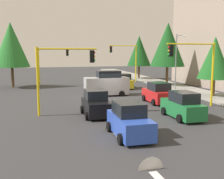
{
  "coord_description": "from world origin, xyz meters",
  "views": [
    {
      "loc": [
        26.83,
        -7.26,
        4.84
      ],
      "look_at": [
        1.78,
        -0.63,
        1.2
      ],
      "focal_mm": 43.28,
      "sensor_mm": 36.0,
      "label": 1
    }
  ],
  "objects_px": {
    "tree_opposite_side": "(11,45)",
    "car_black": "(96,104)",
    "traffic_signal_near_right": "(63,67)",
    "car_blue": "(129,121)",
    "tree_roadside_far": "(139,51)",
    "car_yellow": "(123,82)",
    "street_lamp_curbside": "(178,56)",
    "tree_roadside_mid": "(168,45)",
    "traffic_signal_far_right": "(52,58)",
    "traffic_signal_far_left": "(125,56)",
    "car_red": "(158,93)",
    "tree_roadside_near": "(215,58)",
    "traffic_signal_near_left": "(195,62)",
    "car_green": "(183,106)",
    "delivery_van_silver": "(107,84)"
  },
  "relations": [
    {
      "from": "car_blue",
      "to": "car_green",
      "type": "bearing_deg",
      "value": 120.89
    },
    {
      "from": "car_green",
      "to": "delivery_van_silver",
      "type": "bearing_deg",
      "value": -165.69
    },
    {
      "from": "traffic_signal_near_left",
      "to": "tree_roadside_far",
      "type": "xyz_separation_m",
      "value": [
        -24.0,
        3.81,
        0.97
      ]
    },
    {
      "from": "traffic_signal_far_right",
      "to": "car_black",
      "type": "relative_size",
      "value": 1.48
    },
    {
      "from": "car_black",
      "to": "delivery_van_silver",
      "type": "bearing_deg",
      "value": 161.41
    },
    {
      "from": "traffic_signal_near_right",
      "to": "car_blue",
      "type": "bearing_deg",
      "value": 26.06
    },
    {
      "from": "tree_roadside_mid",
      "to": "car_blue",
      "type": "bearing_deg",
      "value": -31.23
    },
    {
      "from": "traffic_signal_near_right",
      "to": "delivery_van_silver",
      "type": "bearing_deg",
      "value": 146.08
    },
    {
      "from": "traffic_signal_near_left",
      "to": "traffic_signal_far_right",
      "type": "height_order",
      "value": "traffic_signal_near_left"
    },
    {
      "from": "traffic_signal_far_left",
      "to": "tree_roadside_near",
      "type": "height_order",
      "value": "tree_roadside_near"
    },
    {
      "from": "car_yellow",
      "to": "traffic_signal_far_left",
      "type": "bearing_deg",
      "value": 159.84
    },
    {
      "from": "street_lamp_curbside",
      "to": "tree_roadside_mid",
      "type": "relative_size",
      "value": 0.79
    },
    {
      "from": "traffic_signal_near_left",
      "to": "car_blue",
      "type": "distance_m",
      "value": 10.87
    },
    {
      "from": "tree_opposite_side",
      "to": "tree_roadside_mid",
      "type": "relative_size",
      "value": 0.99
    },
    {
      "from": "traffic_signal_far_right",
      "to": "tree_roadside_far",
      "type": "height_order",
      "value": "tree_roadside_far"
    },
    {
      "from": "car_green",
      "to": "car_blue",
      "type": "height_order",
      "value": "same"
    },
    {
      "from": "tree_opposite_side",
      "to": "car_black",
      "type": "xyz_separation_m",
      "value": [
        19.08,
        7.71,
        -4.87
      ]
    },
    {
      "from": "tree_roadside_far",
      "to": "tree_opposite_side",
      "type": "bearing_deg",
      "value": -73.69
    },
    {
      "from": "traffic_signal_far_left",
      "to": "car_black",
      "type": "distance_m",
      "value": 23.16
    },
    {
      "from": "street_lamp_curbside",
      "to": "car_yellow",
      "type": "relative_size",
      "value": 1.74
    },
    {
      "from": "traffic_signal_far_right",
      "to": "car_blue",
      "type": "bearing_deg",
      "value": 6.93
    },
    {
      "from": "traffic_signal_far_left",
      "to": "car_blue",
      "type": "relative_size",
      "value": 1.5
    },
    {
      "from": "car_red",
      "to": "car_blue",
      "type": "distance_m",
      "value": 10.83
    },
    {
      "from": "car_red",
      "to": "tree_roadside_far",
      "type": "bearing_deg",
      "value": 164.3
    },
    {
      "from": "car_black",
      "to": "car_red",
      "type": "height_order",
      "value": "same"
    },
    {
      "from": "traffic_signal_far_left",
      "to": "tree_roadside_near",
      "type": "xyz_separation_m",
      "value": [
        16.0,
        4.77,
        0.02
      ]
    },
    {
      "from": "car_red",
      "to": "car_black",
      "type": "bearing_deg",
      "value": -61.72
    },
    {
      "from": "delivery_van_silver",
      "to": "tree_roadside_far",
      "type": "bearing_deg",
      "value": 148.67
    },
    {
      "from": "traffic_signal_far_left",
      "to": "tree_roadside_far",
      "type": "xyz_separation_m",
      "value": [
        -4.0,
        3.77,
        0.8
      ]
    },
    {
      "from": "traffic_signal_near_left",
      "to": "car_black",
      "type": "bearing_deg",
      "value": -83.16
    },
    {
      "from": "traffic_signal_far_left",
      "to": "tree_roadside_far",
      "type": "distance_m",
      "value": 5.55
    },
    {
      "from": "traffic_signal_far_left",
      "to": "traffic_signal_far_right",
      "type": "relative_size",
      "value": 1.09
    },
    {
      "from": "car_red",
      "to": "delivery_van_silver",
      "type": "bearing_deg",
      "value": -145.67
    },
    {
      "from": "car_green",
      "to": "car_yellow",
      "type": "height_order",
      "value": "same"
    },
    {
      "from": "car_blue",
      "to": "car_yellow",
      "type": "xyz_separation_m",
      "value": [
        -19.8,
        5.71,
        0.0
      ]
    },
    {
      "from": "traffic_signal_near_right",
      "to": "tree_roadside_mid",
      "type": "distance_m",
      "value": 21.08
    },
    {
      "from": "traffic_signal_near_right",
      "to": "tree_roadside_mid",
      "type": "xyz_separation_m",
      "value": [
        -14.0,
        15.62,
        2.11
      ]
    },
    {
      "from": "street_lamp_curbside",
      "to": "car_yellow",
      "type": "xyz_separation_m",
      "value": [
        -3.68,
        -5.93,
        -3.45
      ]
    },
    {
      "from": "tree_roadside_mid",
      "to": "tree_roadside_far",
      "type": "relative_size",
      "value": 1.17
    },
    {
      "from": "delivery_van_silver",
      "to": "car_yellow",
      "type": "distance_m",
      "value": 6.36
    },
    {
      "from": "tree_roadside_far",
      "to": "car_yellow",
      "type": "distance_m",
      "value": 13.04
    },
    {
      "from": "traffic_signal_near_left",
      "to": "tree_roadside_mid",
      "type": "height_order",
      "value": "tree_roadside_mid"
    },
    {
      "from": "traffic_signal_far_left",
      "to": "car_black",
      "type": "xyz_separation_m",
      "value": [
        21.08,
        -9.03,
        -3.28
      ]
    },
    {
      "from": "tree_roadside_near",
      "to": "delivery_van_silver",
      "type": "relative_size",
      "value": 1.33
    },
    {
      "from": "street_lamp_curbside",
      "to": "car_blue",
      "type": "distance_m",
      "value": 20.18
    },
    {
      "from": "tree_roadside_far",
      "to": "traffic_signal_far_right",
      "type": "bearing_deg",
      "value": -75.22
    },
    {
      "from": "traffic_signal_near_right",
      "to": "traffic_signal_far_right",
      "type": "xyz_separation_m",
      "value": [
        -20.0,
        -0.04,
        0.15
      ]
    },
    {
      "from": "traffic_signal_far_right",
      "to": "car_red",
      "type": "height_order",
      "value": "traffic_signal_far_right"
    },
    {
      "from": "car_yellow",
      "to": "car_red",
      "type": "bearing_deg",
      "value": 1.07
    },
    {
      "from": "car_yellow",
      "to": "street_lamp_curbside",
      "type": "bearing_deg",
      "value": 58.16
    }
  ]
}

